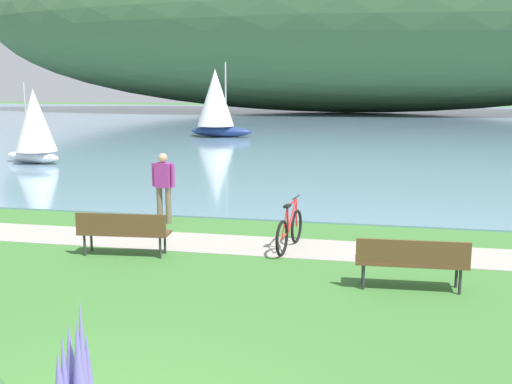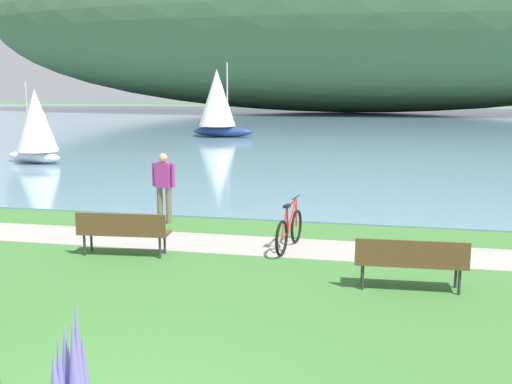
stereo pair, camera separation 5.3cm
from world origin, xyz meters
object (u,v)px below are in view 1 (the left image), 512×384
park_bench_near_camera (411,259)px  bicycle_leaning_near_bench (290,230)px  person_at_shoreline (163,183)px  sailboat_mid_bay (216,102)px  sailboat_nearest_to_shore (34,125)px  park_bench_further_along (123,230)px

park_bench_near_camera → bicycle_leaning_near_bench: bicycle_leaning_near_bench is taller
park_bench_near_camera → person_at_shoreline: 6.78m
sailboat_mid_bay → sailboat_nearest_to_shore: bearing=-106.4°
park_bench_further_along → sailboat_mid_bay: sailboat_mid_bay is taller
park_bench_near_camera → park_bench_further_along: 5.51m
park_bench_further_along → sailboat_nearest_to_shore: bearing=127.8°
park_bench_further_along → person_at_shoreline: size_ratio=1.07×
bicycle_leaning_near_bench → sailboat_nearest_to_shore: size_ratio=0.52×
sailboat_nearest_to_shore → sailboat_mid_bay: size_ratio=0.73×
park_bench_near_camera → sailboat_nearest_to_shore: bearing=138.8°
park_bench_further_along → person_at_shoreline: (-0.21, 2.83, 0.46)m
person_at_shoreline → sailboat_mid_bay: sailboat_mid_bay is taller
bicycle_leaning_near_bench → sailboat_mid_bay: (-8.41, 24.89, 1.83)m
park_bench_further_along → sailboat_mid_bay: (-5.28, 26.02, 1.71)m
bicycle_leaning_near_bench → sailboat_mid_bay: sailboat_mid_bay is taller
park_bench_near_camera → sailboat_mid_bay: 29.02m
bicycle_leaning_near_bench → person_at_shoreline: bearing=152.9°
park_bench_near_camera → sailboat_nearest_to_shore: (-14.80, 12.98, 1.12)m
bicycle_leaning_near_bench → person_at_shoreline: person_at_shoreline is taller
bicycle_leaning_near_bench → park_bench_near_camera: bearing=-41.3°
park_bench_near_camera → person_at_shoreline: (-5.64, 3.73, 0.46)m
sailboat_nearest_to_shore → park_bench_near_camera: bearing=-41.2°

